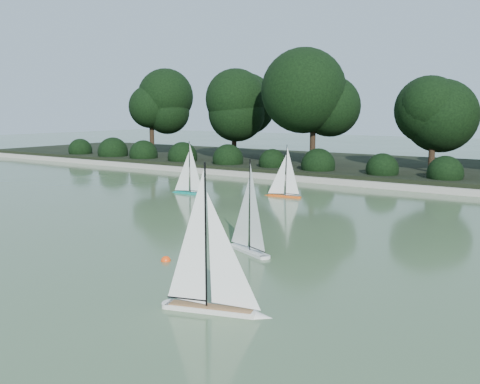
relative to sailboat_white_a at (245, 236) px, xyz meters
The scene contains 10 objects.
ground 1.15m from the sailboat_white_a, 133.44° to the right, with size 80.00×80.00×0.00m, color #395131.
pond_coping 8.22m from the sailboat_white_a, 95.38° to the left, with size 40.00×0.35×0.18m, color gray.
far_bank 12.21m from the sailboat_white_a, 93.62° to the left, with size 40.00×8.00×0.30m, color black.
tree_line 10.90m from the sailboat_white_a, 87.51° to the left, with size 26.31×3.93×4.39m.
shrub_hedge 9.12m from the sailboat_white_a, 94.85° to the left, with size 29.10×1.10×1.10m.
sailboat_white_a is the anchor object (origin of this frame).
sailboat_white_b 2.70m from the sailboat_white_a, 63.07° to the right, with size 1.33×0.58×1.83m.
sailboat_orange 5.62m from the sailboat_white_a, 113.51° to the left, with size 1.08×0.25×1.47m.
sailboat_teal 6.25m from the sailboat_white_a, 138.31° to the left, with size 1.13×0.23×1.54m.
race_buoy 1.38m from the sailboat_white_a, 120.55° to the right, with size 0.15×0.15×0.15m, color #FF440D.
Camera 1 is at (5.44, -6.30, 2.29)m, focal length 40.00 mm.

